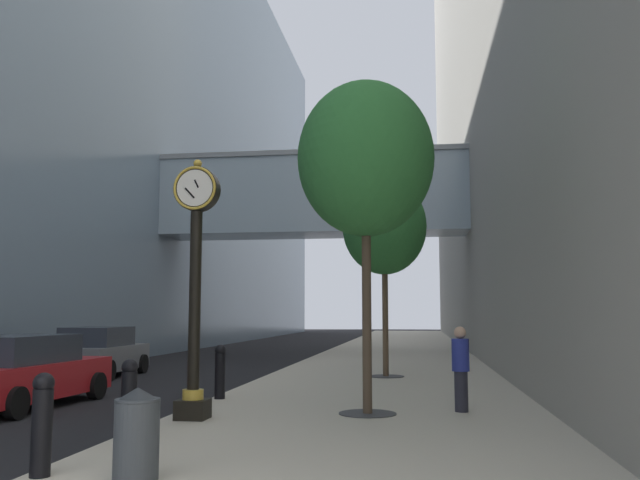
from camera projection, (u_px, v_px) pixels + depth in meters
name	position (u px, v px, depth m)	size (l,w,h in m)	color
ground_plane	(318.00, 357.00, 31.62)	(110.00, 110.00, 0.00)	black
sidewalk_right	(397.00, 352.00, 34.07)	(7.17, 80.00, 0.14)	#BCB29E
building_block_left	(112.00, 92.00, 37.88)	(24.36, 80.00, 29.18)	slate
street_clock	(195.00, 274.00, 12.40)	(0.84, 0.55, 4.80)	black
bollard_nearest	(42.00, 422.00, 7.91)	(0.25, 0.25, 1.21)	black
bollard_second	(129.00, 397.00, 10.30)	(0.25, 0.25, 1.21)	black
bollard_fourth	(220.00, 370.00, 15.06)	(0.25, 0.25, 1.21)	black
street_tree_near	(366.00, 160.00, 13.27)	(2.70, 2.70, 6.52)	#333335
street_tree_mid_near	(384.00, 227.00, 20.75)	(2.60, 2.60, 6.08)	#333335
trash_bin	(137.00, 432.00, 7.74)	(0.53, 0.53, 1.05)	#383D42
pedestrian_walking	(461.00, 366.00, 13.11)	(0.47, 0.47, 1.65)	#23232D
car_grey_near	(99.00, 352.00, 21.72)	(2.19, 4.14, 1.61)	slate
car_red_mid	(20.00, 372.00, 14.62)	(2.22, 4.67, 1.57)	#AD191E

